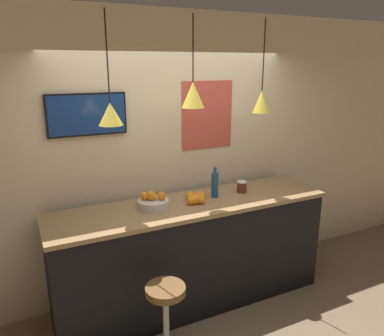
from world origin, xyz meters
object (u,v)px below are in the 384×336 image
at_px(juice_bottle, 215,184).
at_px(spread_jar, 242,187).
at_px(bar_stool, 166,317).
at_px(fruit_bowl, 153,202).
at_px(mounted_tv, 87,115).

xyz_separation_m(juice_bottle, spread_jar, (0.32, 0.00, -0.07)).
distance_m(bar_stool, juice_bottle, 1.34).
bearing_deg(fruit_bowl, bar_stool, -103.50).
height_order(fruit_bowl, juice_bottle, juice_bottle).
bearing_deg(mounted_tv, bar_stool, -73.07).
distance_m(bar_stool, mounted_tv, 1.88).
height_order(spread_jar, mounted_tv, mounted_tv).
xyz_separation_m(bar_stool, spread_jar, (1.14, 0.68, 0.74)).
relative_size(fruit_bowl, juice_bottle, 0.93).
xyz_separation_m(bar_stool, fruit_bowl, (0.16, 0.68, 0.73)).
distance_m(fruit_bowl, mounted_tv, 1.00).
height_order(juice_bottle, mounted_tv, mounted_tv).
xyz_separation_m(bar_stool, mounted_tv, (-0.32, 1.04, 1.53)).
xyz_separation_m(fruit_bowl, juice_bottle, (0.66, -0.00, 0.08)).
distance_m(fruit_bowl, spread_jar, 0.98).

